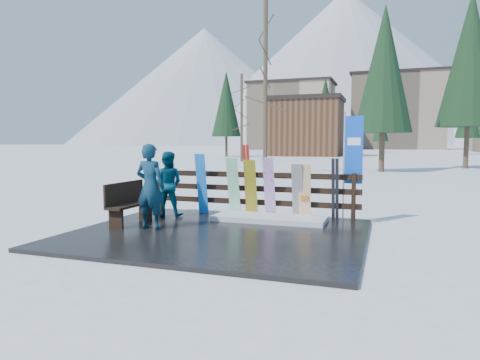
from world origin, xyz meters
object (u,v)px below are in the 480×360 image
at_px(snowboard_0, 202,184).
at_px(snowboard_2, 251,188).
at_px(person_back, 167,184).
at_px(bench, 129,202).
at_px(rental_flag, 351,154).
at_px(snowboard_5, 305,192).
at_px(snowboard_3, 269,188).
at_px(snowboard_1, 233,187).
at_px(person_front, 150,187).
at_px(snowboard_4, 297,192).

height_order(snowboard_0, snowboard_2, snowboard_0).
bearing_deg(snowboard_0, person_back, -140.01).
bearing_deg(bench, rental_flag, 23.11).
height_order(snowboard_2, snowboard_5, snowboard_2).
xyz_separation_m(snowboard_3, rental_flag, (1.94, 0.27, 0.85)).
bearing_deg(bench, snowboard_1, 42.75).
height_order(rental_flag, person_front, rental_flag).
height_order(snowboard_4, rental_flag, rental_flag).
bearing_deg(snowboard_0, snowboard_1, 0.00).
bearing_deg(snowboard_1, rental_flag, 5.35).
bearing_deg(person_back, snowboard_4, 177.21).
relative_size(rental_flag, person_front, 1.41).
bearing_deg(person_back, snowboard_5, 176.69).
xyz_separation_m(snowboard_0, snowboard_2, (1.35, 0.00, -0.07)).
distance_m(snowboard_3, snowboard_5, 0.89).
height_order(snowboard_3, person_front, person_front).
height_order(snowboard_2, person_front, person_front).
xyz_separation_m(snowboard_2, person_back, (-2.04, -0.58, 0.10)).
bearing_deg(snowboard_2, person_front, -127.18).
xyz_separation_m(snowboard_1, snowboard_3, (0.94, 0.00, 0.01)).
bearing_deg(snowboard_5, snowboard_2, 180.00).
height_order(snowboard_5, rental_flag, rental_flag).
height_order(snowboard_4, person_front, person_front).
relative_size(snowboard_4, person_front, 0.75).
relative_size(snowboard_0, snowboard_2, 1.09).
bearing_deg(snowboard_3, person_front, -134.52).
bearing_deg(snowboard_0, rental_flag, 4.10).
relative_size(bench, snowboard_3, 0.96).
relative_size(snowboard_0, rental_flag, 0.62).
distance_m(rental_flag, person_back, 4.61).
relative_size(bench, snowboard_0, 0.94).
bearing_deg(bench, snowboard_5, 25.40).
distance_m(snowboard_0, person_front, 2.15).
relative_size(snowboard_2, rental_flag, 0.57).
height_order(snowboard_2, person_back, person_back).
distance_m(snowboard_1, snowboard_4, 1.65).
height_order(rental_flag, person_back, rental_flag).
bearing_deg(snowboard_5, rental_flag, 14.36).
bearing_deg(snowboard_1, snowboard_5, -0.00).
bearing_deg(person_front, person_back, -72.56).
relative_size(snowboard_2, snowboard_5, 1.07).
height_order(snowboard_3, person_back, person_back).
relative_size(snowboard_4, person_back, 0.84).
relative_size(snowboard_2, person_front, 0.79).
xyz_separation_m(snowboard_1, rental_flag, (2.88, 0.27, 0.86)).
bearing_deg(person_front, snowboard_3, -132.62).
distance_m(bench, snowboard_2, 3.00).
relative_size(snowboard_2, snowboard_3, 0.94).
distance_m(snowboard_5, person_front, 3.67).
distance_m(snowboard_4, rental_flag, 1.56).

